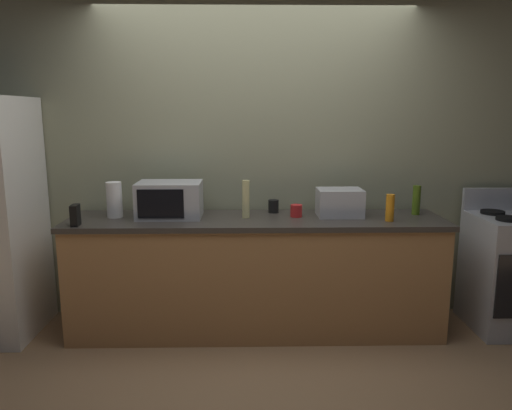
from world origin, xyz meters
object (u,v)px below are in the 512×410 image
object	(u,v)px
mug_black	(273,206)
cordless_phone	(75,215)
bottle_olive_oil	(416,200)
mug_red	(296,211)
bottle_vinegar	(246,199)
toaster_oven	(340,203)
microwave	(170,200)
stove_range	(511,272)
paper_towel_roll	(114,200)
bottle_dish_soap	(390,208)

from	to	relation	value
mug_black	cordless_phone	bearing A→B (deg)	-163.20
bottle_olive_oil	mug_red	size ratio (longest dim) A/B	2.46
bottle_olive_oil	bottle_vinegar	distance (m)	1.33
mug_black	mug_red	xyz separation A→B (m)	(0.17, -0.16, -0.00)
toaster_oven	bottle_olive_oil	world-z (taller)	bottle_olive_oil
microwave	bottle_vinegar	world-z (taller)	bottle_vinegar
stove_range	cordless_phone	bearing A→B (deg)	-176.01
microwave	paper_towel_roll	xyz separation A→B (m)	(-0.42, 0.00, 0.00)
paper_towel_roll	mug_black	world-z (taller)	paper_towel_roll
microwave	bottle_dish_soap	size ratio (longest dim) A/B	2.41
bottle_dish_soap	bottle_olive_oil	world-z (taller)	bottle_olive_oil
paper_towel_roll	bottle_dish_soap	xyz separation A→B (m)	(2.05, -0.17, -0.04)
microwave	toaster_oven	world-z (taller)	microwave
bottle_olive_oil	mug_red	world-z (taller)	bottle_olive_oil
paper_towel_roll	mug_black	bearing A→B (deg)	7.03
microwave	mug_red	size ratio (longest dim) A/B	5.14
cordless_phone	bottle_vinegar	xyz separation A→B (m)	(1.20, 0.24, 0.07)
microwave	mug_black	bearing A→B (deg)	10.80
bottle_dish_soap	bottle_vinegar	world-z (taller)	bottle_vinegar
stove_range	cordless_phone	distance (m)	3.32
stove_range	microwave	bearing A→B (deg)	178.96
microwave	bottle_vinegar	distance (m)	0.58
bottle_vinegar	toaster_oven	bearing A→B (deg)	4.01
bottle_dish_soap	bottle_vinegar	bearing A→B (deg)	172.84
bottle_vinegar	mug_red	distance (m)	0.40
bottle_vinegar	microwave	bearing A→B (deg)	176.21
stove_range	mug_red	xyz separation A→B (m)	(-1.69, 0.04, 0.49)
mug_red	mug_black	bearing A→B (deg)	135.60
microwave	cordless_phone	world-z (taller)	microwave
bottle_olive_oil	mug_black	world-z (taller)	bottle_olive_oil
toaster_oven	mug_black	world-z (taller)	toaster_oven
bottle_dish_soap	stove_range	bearing A→B (deg)	6.88
paper_towel_roll	mug_black	xyz separation A→B (m)	(1.22, 0.15, -0.08)
cordless_phone	bottle_olive_oil	size ratio (longest dim) A/B	0.65
microwave	bottle_dish_soap	xyz separation A→B (m)	(1.64, -0.17, -0.04)
toaster_oven	mug_black	size ratio (longest dim) A/B	3.33
stove_range	mug_red	distance (m)	1.76
stove_range	paper_towel_roll	xyz separation A→B (m)	(-3.07, 0.05, 0.57)
toaster_oven	bottle_vinegar	xyz separation A→B (m)	(-0.72, -0.05, 0.04)
cordless_phone	bottle_dish_soap	distance (m)	2.26
stove_range	toaster_oven	bearing A→B (deg)	177.46
bottle_olive_oil	stove_range	bearing A→B (deg)	-7.84
cordless_phone	bottle_olive_oil	bearing A→B (deg)	2.54
bottle_vinegar	mug_red	world-z (taller)	bottle_vinegar
microwave	cordless_phone	distance (m)	0.68
bottle_olive_oil	mug_black	distance (m)	1.12
microwave	bottle_vinegar	xyz separation A→B (m)	(0.58, -0.04, 0.01)
paper_towel_roll	mug_red	size ratio (longest dim) A/B	2.89
toaster_oven	paper_towel_roll	distance (m)	1.72
toaster_oven	bottle_dish_soap	size ratio (longest dim) A/B	1.71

